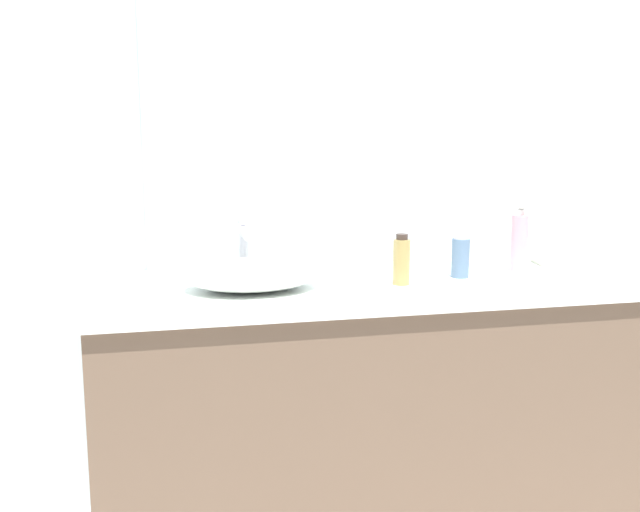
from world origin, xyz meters
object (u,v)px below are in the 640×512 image
at_px(sink_basin, 252,274).
at_px(soap_dispenser, 520,240).
at_px(tissue_box, 555,243).
at_px(lotion_bottle, 402,261).
at_px(perfume_bottle, 460,256).

relative_size(sink_basin, soap_dispenser, 1.66).
xyz_separation_m(sink_basin, soap_dispenser, (0.85, 0.08, 0.06)).
height_order(sink_basin, tissue_box, tissue_box).
bearing_deg(lotion_bottle, sink_basin, 176.11).
distance_m(sink_basin, tissue_box, 1.04).
bearing_deg(soap_dispenser, sink_basin, -174.73).
bearing_deg(tissue_box, lotion_bottle, -162.11).
bearing_deg(perfume_bottle, sink_basin, -177.43).
bearing_deg(sink_basin, lotion_bottle, -3.89).
relative_size(lotion_bottle, tissue_box, 0.87).
distance_m(sink_basin, perfume_bottle, 0.64).
height_order(sink_basin, soap_dispenser, soap_dispenser).
bearing_deg(perfume_bottle, soap_dispenser, 12.87).
bearing_deg(soap_dispenser, perfume_bottle, -167.13).
relative_size(soap_dispenser, tissue_box, 1.34).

